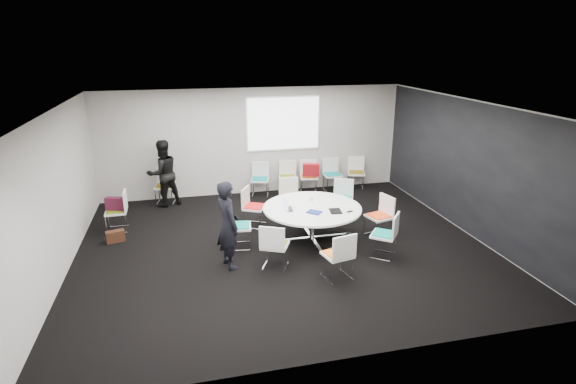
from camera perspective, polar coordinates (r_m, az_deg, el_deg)
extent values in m
cube|color=black|center=(9.14, -0.65, -6.95)|extent=(8.00, 7.00, 0.04)
cube|color=white|center=(8.31, -0.72, 10.98)|extent=(8.00, 7.00, 0.04)
cube|color=#AFAAA5|center=(11.97, -4.40, 6.42)|extent=(8.00, 0.04, 2.80)
cube|color=#AFAAA5|center=(5.49, 7.51, -9.02)|extent=(8.00, 0.04, 2.80)
cube|color=#AFAAA5|center=(8.72, -27.41, -0.38)|extent=(0.04, 7.00, 2.80)
cube|color=#AFAAA5|center=(10.24, 21.86, 3.00)|extent=(0.04, 7.00, 2.80)
cube|color=black|center=(10.23, 21.72, 2.99)|extent=(0.01, 6.94, 2.74)
cube|color=silver|center=(9.38, 3.01, -5.87)|extent=(0.90, 0.90, 0.08)
cylinder|color=silver|center=(9.25, 3.05, -4.03)|extent=(0.10, 0.10, 0.65)
cylinder|color=white|center=(9.12, 3.08, -2.04)|extent=(2.00, 2.00, 0.04)
cube|color=white|center=(11.97, -0.58, 8.67)|extent=(1.90, 0.03, 1.35)
cube|color=silver|center=(9.66, 11.34, -4.38)|extent=(0.52, 0.52, 0.42)
cube|color=white|center=(9.57, 11.43, -3.12)|extent=(0.55, 0.56, 0.04)
cube|color=red|center=(9.56, 11.44, -2.95)|extent=(0.48, 0.49, 0.03)
cube|color=white|center=(9.62, 12.47, -1.61)|extent=(0.16, 0.45, 0.42)
cube|color=silver|center=(10.55, 6.84, -2.12)|extent=(0.57, 0.57, 0.42)
cube|color=white|center=(10.47, 6.89, -0.94)|extent=(0.61, 0.60, 0.04)
cube|color=#0D8579|center=(10.46, 6.89, -0.79)|extent=(0.53, 0.52, 0.03)
cube|color=white|center=(10.60, 7.08, 0.60)|extent=(0.43, 0.24, 0.42)
cube|color=silver|center=(10.58, 0.30, -1.91)|extent=(0.43, 0.43, 0.42)
cube|color=white|center=(10.50, 0.30, -0.74)|extent=(0.47, 0.45, 0.04)
cube|color=#6B6115|center=(10.49, 0.30, -0.58)|extent=(0.41, 0.39, 0.03)
cube|color=white|center=(10.63, 0.07, 0.80)|extent=(0.46, 0.05, 0.42)
cube|color=silver|center=(10.01, -4.22, -3.20)|extent=(0.57, 0.57, 0.42)
cube|color=white|center=(9.93, -4.25, -1.97)|extent=(0.61, 0.61, 0.04)
cube|color=red|center=(9.92, -4.25, -1.80)|extent=(0.52, 0.53, 0.03)
cube|color=white|center=(9.92, -5.43, -0.61)|extent=(0.25, 0.42, 0.42)
cube|color=silver|center=(9.05, -6.11, -5.73)|extent=(0.47, 0.47, 0.42)
cube|color=white|center=(8.96, -6.16, -4.40)|extent=(0.49, 0.51, 0.04)
cube|color=#0B8277|center=(8.94, -6.16, -4.22)|extent=(0.43, 0.45, 0.03)
cube|color=white|center=(8.87, -7.57, -3.07)|extent=(0.09, 0.46, 0.42)
cube|color=silver|center=(8.23, -1.66, -8.23)|extent=(0.56, 0.56, 0.42)
cube|color=white|center=(8.13, -1.67, -6.78)|extent=(0.60, 0.60, 0.04)
cube|color=olive|center=(8.12, -1.68, -6.59)|extent=(0.52, 0.52, 0.03)
cube|color=white|center=(7.85, -2.06, -5.91)|extent=(0.43, 0.23, 0.42)
cube|color=silver|center=(7.94, 6.24, -9.42)|extent=(0.50, 0.50, 0.42)
cube|color=white|center=(7.83, 6.30, -7.94)|extent=(0.54, 0.53, 0.04)
cube|color=orange|center=(7.82, 6.30, -7.74)|extent=(0.47, 0.46, 0.03)
cube|color=white|center=(7.57, 7.20, -7.01)|extent=(0.46, 0.13, 0.42)
cube|color=silver|center=(8.82, 11.95, -6.73)|extent=(0.59, 0.59, 0.42)
cube|color=white|center=(8.73, 12.06, -5.36)|extent=(0.63, 0.63, 0.04)
cube|color=#097F73|center=(8.71, 12.07, -5.18)|extent=(0.55, 0.55, 0.03)
cube|color=white|center=(8.60, 13.52, -4.18)|extent=(0.31, 0.38, 0.42)
cube|color=silver|center=(11.94, -3.58, 0.49)|extent=(0.52, 0.52, 0.42)
cube|color=white|center=(11.87, -3.60, 1.54)|extent=(0.56, 0.55, 0.04)
cube|color=#0B7A7E|center=(11.86, -3.60, 1.68)|extent=(0.49, 0.48, 0.03)
cube|color=white|center=(12.01, -3.52, 2.88)|extent=(0.45, 0.16, 0.42)
cube|color=silver|center=(12.09, -0.01, 0.75)|extent=(0.49, 0.49, 0.42)
cube|color=white|center=(12.02, -0.01, 1.79)|extent=(0.53, 0.52, 0.04)
cube|color=olive|center=(12.01, -0.01, 1.93)|extent=(0.46, 0.45, 0.03)
cube|color=white|center=(12.16, -0.05, 3.12)|extent=(0.46, 0.12, 0.42)
cube|color=silver|center=(12.18, 2.64, 0.87)|extent=(0.49, 0.49, 0.42)
cube|color=white|center=(12.11, 2.66, 1.91)|extent=(0.53, 0.52, 0.04)
cube|color=#D45516|center=(12.11, 2.66, 2.05)|extent=(0.46, 0.45, 0.03)
cube|color=white|center=(12.25, 2.59, 3.22)|extent=(0.46, 0.12, 0.42)
cube|color=silver|center=(12.39, 5.65, 1.11)|extent=(0.43, 0.43, 0.42)
cube|color=white|center=(12.33, 5.68, 2.13)|extent=(0.47, 0.45, 0.04)
cube|color=#0C8781|center=(12.32, 5.68, 2.27)|extent=(0.41, 0.39, 0.03)
cube|color=white|center=(12.45, 5.42, 3.42)|extent=(0.46, 0.04, 0.42)
cube|color=silver|center=(12.66, 8.60, 1.37)|extent=(0.53, 0.53, 0.42)
cube|color=white|center=(12.59, 8.65, 2.37)|extent=(0.57, 0.56, 0.04)
cube|color=brown|center=(12.58, 8.65, 2.50)|extent=(0.50, 0.48, 0.03)
cube|color=white|center=(12.73, 8.63, 3.63)|extent=(0.45, 0.17, 0.42)
cube|color=silver|center=(10.44, -20.84, -3.50)|extent=(0.43, 0.43, 0.42)
cube|color=white|center=(10.36, -20.98, -2.33)|extent=(0.45, 0.47, 0.04)
cube|color=#657116|center=(10.35, -21.00, -2.17)|extent=(0.39, 0.41, 0.03)
cube|color=white|center=(10.26, -19.97, -1.04)|extent=(0.04, 0.46, 0.42)
cube|color=silver|center=(11.79, -15.31, -0.40)|extent=(0.49, 0.49, 0.42)
cube|color=white|center=(11.72, -15.41, 0.66)|extent=(0.53, 0.51, 0.04)
cube|color=brown|center=(11.71, -15.42, 0.80)|extent=(0.46, 0.45, 0.03)
cube|color=white|center=(11.85, -15.30, 2.03)|extent=(0.46, 0.12, 0.42)
imported|color=black|center=(8.10, -7.65, -4.16)|extent=(0.54, 0.68, 1.63)
imported|color=black|center=(11.47, -15.59, 2.29)|extent=(1.00, 0.91, 1.66)
imported|color=#333338|center=(8.98, 0.43, -2.15)|extent=(0.21, 0.31, 0.02)
cube|color=silver|center=(8.92, -0.35, -1.48)|extent=(0.06, 0.30, 0.22)
cube|color=black|center=(8.92, 6.05, -2.42)|extent=(0.26, 0.33, 0.02)
cube|color=navy|center=(8.82, 3.35, -2.57)|extent=(0.33, 0.32, 0.03)
cube|color=silver|center=(9.53, 5.22, -1.04)|extent=(0.35, 0.29, 0.00)
cube|color=silver|center=(9.24, 8.17, -1.78)|extent=(0.36, 0.31, 0.00)
cylinder|color=white|center=(9.46, 2.99, -0.85)|extent=(0.08, 0.08, 0.09)
cube|color=black|center=(8.94, 7.82, -2.48)|extent=(0.16, 0.12, 0.01)
cube|color=#471227|center=(10.30, -21.10, -1.39)|extent=(0.42, 0.25, 0.28)
cube|color=#371C11|center=(9.91, -21.06, -5.27)|extent=(0.39, 0.26, 0.24)
cube|color=maroon|center=(11.85, 2.95, 2.83)|extent=(0.47, 0.28, 0.36)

